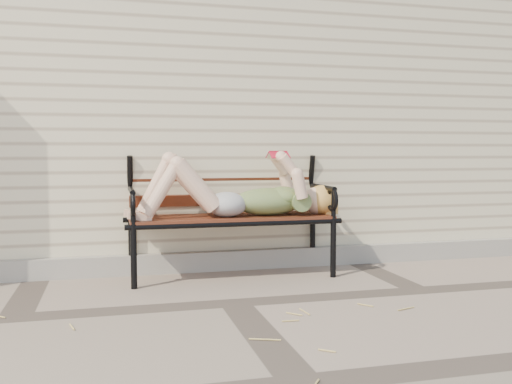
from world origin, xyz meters
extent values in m
plane|color=gray|center=(0.00, 0.00, 0.00)|extent=(80.00, 80.00, 0.00)
cube|color=beige|center=(0.00, 3.00, 1.50)|extent=(8.00, 4.00, 3.00)
cube|color=gray|center=(0.00, 0.97, 0.07)|extent=(8.00, 0.10, 0.15)
cylinder|color=black|center=(-0.58, 0.52, 0.22)|extent=(0.04, 0.04, 0.43)
cylinder|color=black|center=(-0.58, 0.96, 0.22)|extent=(0.04, 0.04, 0.43)
cylinder|color=black|center=(0.85, 0.52, 0.22)|extent=(0.04, 0.04, 0.43)
cylinder|color=black|center=(0.85, 0.96, 0.22)|extent=(0.04, 0.04, 0.43)
cube|color=maroon|center=(0.14, 0.74, 0.43)|extent=(1.47, 0.47, 0.03)
cylinder|color=black|center=(0.14, 0.52, 0.42)|extent=(1.55, 0.04, 0.04)
cylinder|color=black|center=(0.14, 0.96, 0.42)|extent=(1.55, 0.04, 0.04)
torus|color=black|center=(0.14, 1.06, 0.92)|extent=(0.27, 0.03, 0.27)
ellipsoid|color=#0B374F|center=(0.41, 0.71, 0.55)|extent=(0.52, 0.30, 0.20)
ellipsoid|color=#0B374F|center=(0.52, 0.71, 0.58)|extent=(0.25, 0.29, 0.15)
ellipsoid|color=#A7A8AC|center=(0.10, 0.71, 0.54)|extent=(0.29, 0.33, 0.18)
sphere|color=#DAB092|center=(0.78, 0.71, 0.55)|extent=(0.21, 0.21, 0.21)
ellipsoid|color=#EDB359|center=(0.83, 0.71, 0.56)|extent=(0.24, 0.25, 0.22)
cube|color=#AC132A|center=(0.48, 0.71, 0.92)|extent=(0.14, 0.02, 0.02)
cube|color=white|center=(0.48, 0.67, 0.89)|extent=(0.14, 0.08, 0.05)
cube|color=white|center=(0.48, 0.75, 0.89)|extent=(0.14, 0.08, 0.05)
cube|color=#AC132A|center=(0.48, 0.67, 0.90)|extent=(0.14, 0.09, 0.05)
cube|color=#AC132A|center=(0.48, 0.75, 0.90)|extent=(0.14, 0.09, 0.05)
cylinder|color=tan|center=(-0.06, -1.01, 0.01)|extent=(0.10, 0.12, 0.01)
cylinder|color=tan|center=(0.85, -0.70, 0.01)|extent=(0.13, 0.09, 0.01)
cylinder|color=tan|center=(0.09, -1.08, 0.01)|extent=(0.08, 0.11, 0.01)
cylinder|color=tan|center=(0.89, -0.52, 0.01)|extent=(0.03, 0.11, 0.01)
cylinder|color=tan|center=(0.18, -0.95, 0.01)|extent=(0.15, 0.07, 0.01)
cylinder|color=tan|center=(0.37, -1.16, 0.01)|extent=(0.08, 0.08, 0.01)
cylinder|color=tan|center=(-0.32, -0.75, 0.01)|extent=(0.15, 0.11, 0.01)
cylinder|color=tan|center=(-0.27, -0.71, 0.01)|extent=(0.10, 0.13, 0.01)
cylinder|color=tan|center=(-0.97, -0.44, 0.01)|extent=(0.15, 0.05, 0.01)
cylinder|color=tan|center=(-1.06, -0.20, 0.01)|extent=(0.02, 0.15, 0.01)
cylinder|color=tan|center=(-0.13, -0.41, 0.01)|extent=(0.11, 0.05, 0.01)
camera|label=1|loc=(-0.73, -3.34, 0.92)|focal=40.00mm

